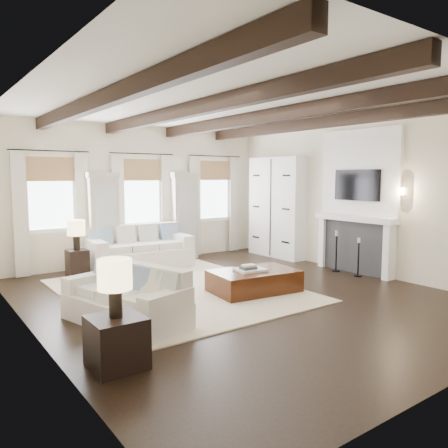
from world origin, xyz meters
TOP-DOWN VIEW (x-y plane):
  - ground at (0.00, 0.00)m, footprint 7.50×7.50m
  - room_shell at (0.75, 0.90)m, footprint 6.54×7.54m
  - area_rug at (-0.65, 0.92)m, footprint 3.64×4.39m
  - sofa_back at (-0.36, 3.12)m, footprint 2.30×1.19m
  - sofa_left at (-2.06, -0.18)m, footprint 1.32×2.02m
  - ottoman at (0.38, 0.03)m, footprint 1.58×1.10m
  - tray at (0.31, 0.04)m, footprint 0.54×0.44m
  - book_lower at (0.26, 0.04)m, footprint 0.28×0.23m
  - book_upper at (0.29, 0.06)m, footprint 0.24×0.20m
  - side_table_front at (-2.75, -1.44)m, footprint 0.55×0.55m
  - lamp_front at (-2.75, -1.44)m, footprint 0.36×0.36m
  - side_table_back at (-1.80, 2.91)m, footprint 0.38×0.38m
  - lamp_back at (-1.80, 2.91)m, footprint 0.35×0.35m
  - candlestick_near at (2.90, -0.27)m, footprint 0.16×0.16m
  - candlestick_far at (2.90, 0.30)m, footprint 0.18×0.18m

SIDE VIEW (x-z plane):
  - ground at x=0.00m, z-range 0.00..0.00m
  - area_rug at x=-0.65m, z-range 0.00..0.02m
  - ottoman at x=0.38m, z-range 0.00..0.39m
  - side_table_front at x=-2.75m, z-range 0.00..0.55m
  - side_table_back at x=-1.80m, z-range 0.00..0.58m
  - sofa_left at x=-2.06m, z-range -0.07..0.73m
  - candlestick_near at x=2.90m, z-range -0.07..0.72m
  - candlestick_far at x=2.90m, z-range -0.07..0.80m
  - sofa_back at x=-0.36m, z-range -0.10..0.86m
  - tray at x=0.31m, z-range 0.39..0.43m
  - book_lower at x=0.26m, z-range 0.43..0.47m
  - book_upper at x=0.29m, z-range 0.47..0.50m
  - lamp_front at x=-2.75m, z-range 0.67..1.29m
  - lamp_back at x=-1.80m, z-range 0.68..1.28m
  - room_shell at x=0.75m, z-range 0.28..3.50m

